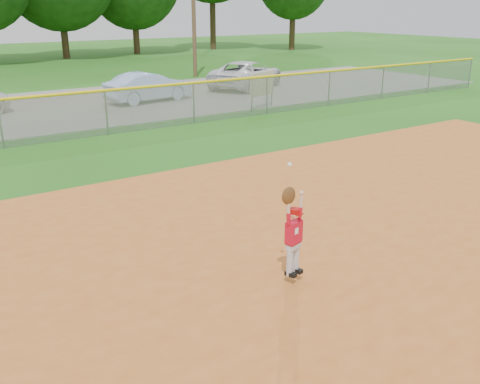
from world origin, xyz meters
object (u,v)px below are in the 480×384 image
car_white_b (247,74)px  sponsor_sign (262,85)px  car_blue (149,87)px  ballplayer (293,231)px

car_white_b → sponsor_sign: 6.08m
car_blue → car_white_b: size_ratio=0.79×
car_white_b → sponsor_sign: bearing=123.5°
car_white_b → ballplayer: bearing=119.4°
ballplayer → car_blue: bearing=73.0°
sponsor_sign → car_white_b: bearing=61.9°
car_blue → sponsor_sign: sponsor_sign is taller
car_white_b → sponsor_sign: (-2.86, -5.36, 0.30)m
car_blue → car_white_b: car_white_b is taller
sponsor_sign → ballplayer: size_ratio=0.88×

